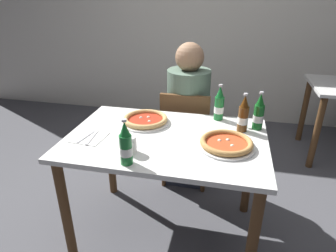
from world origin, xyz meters
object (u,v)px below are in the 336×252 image
Objects in this scene: diner_seated at (188,120)px; pizza_margherita_near at (226,143)px; pizza_marinara_far at (145,120)px; paper_cup at (130,144)px; dining_table_main at (166,153)px; beer_bottle_center at (243,115)px; beer_bottle_extra at (126,145)px; napkin_with_cutlery at (89,137)px; beer_bottle_left at (219,105)px; beer_bottle_right at (259,114)px; chair_behind_table at (186,133)px.

diner_seated is 3.71× the size of pizza_margherita_near.
pizza_marinara_far is 0.39m from paper_cup.
dining_table_main is 0.53m from beer_bottle_center.
pizza_margherita_near is 0.57m from beer_bottle_extra.
diner_seated is at bearing 78.32° from paper_cup.
pizza_margherita_near is at bearing 4.83° from napkin_with_cutlery.
dining_table_main is 4.86× the size of beer_bottle_left.
beer_bottle_right reaches higher than paper_cup.
pizza_margherita_near is at bearing -7.05° from dining_table_main.
napkin_with_cutlery is at bearing -165.91° from dining_table_main.
pizza_margherita_near is at bearing -65.00° from diner_seated.
beer_bottle_center is 0.11m from beer_bottle_right.
beer_bottle_right is at bearing 5.45° from pizza_marinara_far.
paper_cup is (-0.15, -0.22, 0.16)m from dining_table_main.
paper_cup is at bearing -128.23° from beer_bottle_left.
beer_bottle_center is 1.00× the size of beer_bottle_extra.
diner_seated reaches higher than beer_bottle_right.
diner_seated is at bearing 140.67° from beer_bottle_right.
diner_seated is 4.89× the size of beer_bottle_center.
pizza_margherita_near is at bearing -79.65° from beer_bottle_left.
dining_table_main is 0.39m from pizza_margherita_near.
beer_bottle_center is at bearing 34.49° from paper_cup.
pizza_marinara_far is at bearing 95.89° from beer_bottle_extra.
beer_bottle_extra is at bearing -79.25° from paper_cup.
pizza_margherita_near is (0.33, -0.65, 0.29)m from chair_behind_table.
napkin_with_cutlery is (-0.81, -0.07, -0.02)m from pizza_margherita_near.
diner_seated is 0.49m from beer_bottle_left.
chair_behind_table is at bearing 133.80° from beer_bottle_left.
beer_bottle_extra is at bearing -34.61° from napkin_with_cutlery.
paper_cup is (-0.60, -0.41, -0.06)m from beer_bottle_center.
pizza_marinara_far is (-0.54, 0.22, 0.00)m from pizza_margherita_near.
beer_bottle_extra is 0.40m from napkin_with_cutlery.
beer_bottle_extra is (-0.49, -0.29, 0.08)m from pizza_margherita_near.
chair_behind_table is 0.91m from paper_cup.
beer_bottle_extra is at bearing -99.18° from diner_seated.
dining_table_main is 6.24× the size of napkin_with_cutlery.
napkin_with_cutlery is 0.32m from paper_cup.
diner_seated is at bearing 128.84° from beer_bottle_left.
beer_bottle_right is 1.00× the size of beer_bottle_extra.
beer_bottle_center reaches higher than chair_behind_table.
pizza_margherita_near is 0.54m from paper_cup.
beer_bottle_extra is (0.05, -0.51, 0.08)m from pizza_marinara_far.
paper_cup is (0.30, -0.11, 0.04)m from napkin_with_cutlery.
beer_bottle_left reaches higher than dining_table_main.
beer_bottle_left is (0.26, -0.32, 0.27)m from diner_seated.
beer_bottle_right is (0.51, -0.37, 0.37)m from chair_behind_table.
beer_bottle_center is at bearing 23.12° from dining_table_main.
diner_seated is at bearing 80.82° from beer_bottle_extra.
beer_bottle_center is (0.42, -0.42, 0.37)m from chair_behind_table.
pizza_margherita_near is 1.32× the size of beer_bottle_left.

